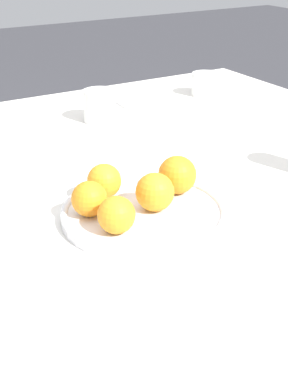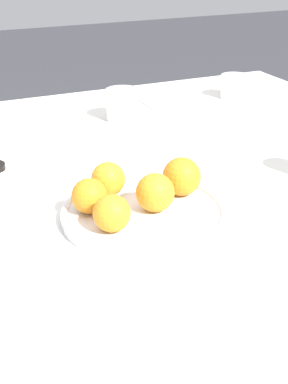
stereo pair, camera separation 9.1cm
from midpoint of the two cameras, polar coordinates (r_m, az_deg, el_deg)
The scene contains 10 objects.
table at distance 1.37m, azimuth -4.75°, elevation -9.92°, with size 1.43×1.04×0.71m.
fruit_platter at distance 0.93m, azimuth -2.81°, elevation -2.27°, with size 0.29×0.29×0.02m.
orange_0 at distance 0.91m, azimuth -1.68°, elevation -0.07°, with size 0.07×0.07×0.07m.
orange_1 at distance 0.91m, azimuth -8.72°, elevation -0.80°, with size 0.06×0.06×0.06m.
orange_2 at distance 0.85m, azimuth -6.03°, elevation -2.53°, with size 0.06×0.06×0.06m.
orange_3 at distance 0.97m, azimuth -6.96°, elevation 1.13°, with size 0.06×0.06×0.06m.
orange_4 at distance 0.97m, azimuth 0.88°, elevation 1.77°, with size 0.07×0.07×0.07m.
cup_0 at distance 1.63m, azimuth 4.95°, elevation 11.36°, with size 0.08×0.08×0.07m.
cup_1 at distance 1.40m, azimuth -6.65°, elevation 9.09°, with size 0.08×0.08×0.08m.
napkin at distance 1.55m, azimuth -2.10°, elevation 9.52°, with size 0.12×0.14×0.01m.
Camera 1 is at (-0.50, -0.98, 1.17)m, focal length 50.00 mm.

